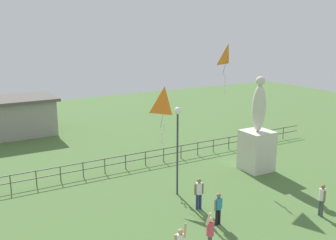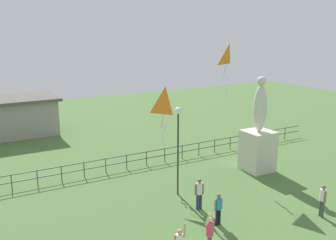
% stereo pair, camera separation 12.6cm
% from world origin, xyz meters
% --- Properties ---
extents(statue_monument, '(1.73, 1.73, 5.94)m').
position_xyz_m(statue_monument, '(9.79, 9.80, 1.90)').
color(statue_monument, beige).
rests_on(statue_monument, ground_plane).
extents(lamppost, '(0.36, 0.36, 4.82)m').
position_xyz_m(lamppost, '(3.54, 9.08, 3.46)').
color(lamppost, '#38383D').
rests_on(lamppost, ground_plane).
extents(person_2, '(0.47, 0.39, 1.88)m').
position_xyz_m(person_2, '(1.74, 3.59, 0.94)').
color(person_2, '#3F4C47').
rests_on(person_2, ground_plane).
extents(person_4, '(0.30, 0.47, 1.61)m').
position_xyz_m(person_4, '(8.23, 3.55, 0.93)').
color(person_4, '#3F4C47').
rests_on(person_4, ground_plane).
extents(person_5, '(0.48, 0.30, 1.62)m').
position_xyz_m(person_5, '(3.55, 7.04, 0.93)').
color(person_5, navy).
rests_on(person_5, ground_plane).
extents(person_6, '(0.46, 0.29, 1.54)m').
position_xyz_m(person_6, '(3.44, 5.31, 0.89)').
color(person_6, black).
rests_on(person_6, ground_plane).
extents(kite_1, '(1.11, 0.73, 3.06)m').
position_xyz_m(kite_1, '(8.22, 11.01, 7.12)').
color(kite_1, orange).
extents(kite_3, '(1.08, 1.16, 3.38)m').
position_xyz_m(kite_3, '(3.87, 11.03, 4.73)').
color(kite_3, orange).
extents(waterfront_railing, '(36.02, 0.06, 0.95)m').
position_xyz_m(waterfront_railing, '(-0.25, 14.00, 0.62)').
color(waterfront_railing, '#4C4742').
rests_on(waterfront_railing, ground_plane).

